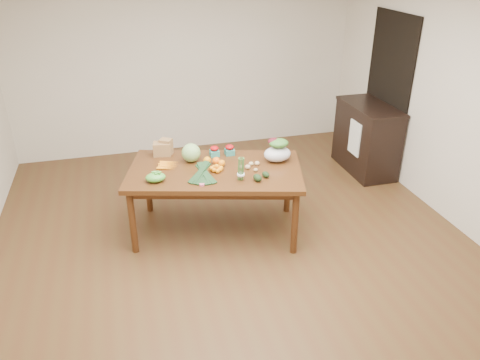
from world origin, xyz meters
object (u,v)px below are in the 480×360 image
object	(u,v)px
kale_bunch	(202,174)
mandarin_cluster	(217,167)
cabinet	(367,138)
dining_table	(216,200)
paper_bag	(162,148)
asparagus_bundle	(241,169)
cabbage	(191,153)
salad_bag	(277,151)

from	to	relation	value
kale_bunch	mandarin_cluster	bearing A→B (deg)	60.56
cabinet	kale_bunch	size ratio (longest dim) A/B	2.55
dining_table	mandarin_cluster	size ratio (longest dim) A/B	9.94
paper_bag	mandarin_cluster	xyz separation A→B (m)	(0.49, -0.56, -0.05)
paper_bag	asparagus_bundle	bearing A→B (deg)	-50.64
dining_table	mandarin_cluster	world-z (taller)	mandarin_cluster
paper_bag	asparagus_bundle	xyz separation A→B (m)	(0.68, -0.82, 0.04)
cabbage	kale_bunch	bearing A→B (deg)	-86.81
paper_bag	mandarin_cluster	world-z (taller)	paper_bag
dining_table	cabinet	xyz separation A→B (m)	(2.33, 0.99, 0.10)
cabinet	salad_bag	size ratio (longest dim) A/B	3.44
cabinet	paper_bag	world-z (taller)	cabinet
paper_bag	cabbage	bearing A→B (deg)	-41.90
mandarin_cluster	paper_bag	bearing A→B (deg)	131.51
dining_table	paper_bag	world-z (taller)	paper_bag
salad_bag	cabbage	bearing A→B (deg)	165.30
dining_table	salad_bag	bearing A→B (deg)	16.93
salad_bag	cabinet	bearing A→B (deg)	30.53
dining_table	cabbage	xyz separation A→B (m)	(-0.20, 0.25, 0.48)
dining_table	mandarin_cluster	xyz separation A→B (m)	(0.01, -0.05, 0.42)
dining_table	kale_bunch	xyz separation A→B (m)	(-0.18, -0.24, 0.45)
mandarin_cluster	asparagus_bundle	distance (m)	0.34
asparagus_bundle	salad_bag	distance (m)	0.60
kale_bunch	asparagus_bundle	size ratio (longest dim) A/B	1.60
paper_bag	salad_bag	distance (m)	1.27
cabinet	paper_bag	size ratio (longest dim) A/B	4.04
mandarin_cluster	salad_bag	size ratio (longest dim) A/B	0.61
cabinet	mandarin_cluster	distance (m)	2.57
kale_bunch	asparagus_bundle	world-z (taller)	asparagus_bundle
cabinet	asparagus_bundle	xyz separation A→B (m)	(-2.14, -1.31, 0.40)
salad_bag	dining_table	bearing A→B (deg)	-178.66
dining_table	cabbage	bearing A→B (deg)	144.61
cabbage	kale_bunch	size ratio (longest dim) A/B	0.51
paper_bag	kale_bunch	bearing A→B (deg)	-67.45
cabbage	salad_bag	world-z (taller)	salad_bag
dining_table	asparagus_bundle	world-z (taller)	asparagus_bundle
paper_bag	mandarin_cluster	distance (m)	0.74
kale_bunch	cabinet	bearing A→B (deg)	41.57
dining_table	asparagus_bundle	bearing A→B (deg)	-43.54
kale_bunch	asparagus_bundle	distance (m)	0.38
paper_bag	mandarin_cluster	bearing A→B (deg)	-48.49
kale_bunch	dining_table	bearing A→B (deg)	69.16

